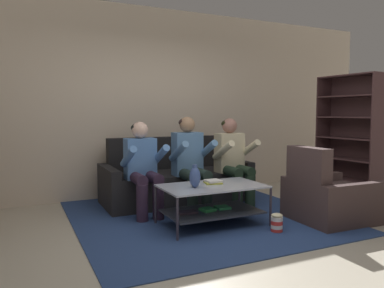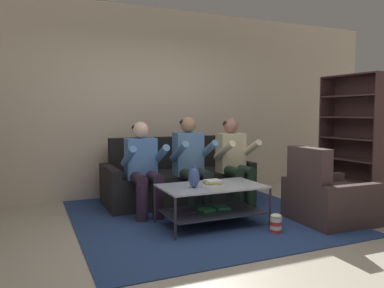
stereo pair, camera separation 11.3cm
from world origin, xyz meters
name	(u,v)px [view 1 (the left image)]	position (x,y,z in m)	size (l,w,h in m)	color
ground	(230,241)	(0.00, 0.00, 0.00)	(16.80, 16.80, 0.00)	#B6AD98
back_partition	(150,102)	(0.00, 2.46, 1.45)	(8.40, 0.12, 2.90)	beige
couch	(175,181)	(0.16, 1.81, 0.30)	(2.09, 0.88, 0.92)	black
person_seated_left	(143,164)	(-0.50, 1.28, 0.65)	(0.50, 0.58, 1.17)	#2F2033
person_seated_middle	(191,159)	(0.16, 1.28, 0.67)	(0.50, 0.58, 1.23)	#212F29
person_seated_right	(233,158)	(0.82, 1.28, 0.66)	(0.50, 0.58, 1.21)	#1D2F21
coffee_table	(212,199)	(0.08, 0.54, 0.31)	(1.17, 0.68, 0.46)	#AEB4C5
area_rug	(196,214)	(0.12, 1.05, 0.01)	(3.00, 3.22, 0.01)	navy
vase	(195,177)	(-0.15, 0.50, 0.58)	(0.12, 0.12, 0.25)	#38508D
book_stack	(213,182)	(0.15, 0.63, 0.48)	(0.23, 0.22, 0.04)	gold
bookshelf	(348,149)	(2.54, 0.85, 0.75)	(0.40, 0.98, 1.83)	#432B2D
armchair	(329,198)	(1.44, 0.11, 0.27)	(0.93, 0.84, 0.89)	#41302F
popcorn_tub	(277,223)	(0.60, 0.02, 0.10)	(0.13, 0.13, 0.21)	red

